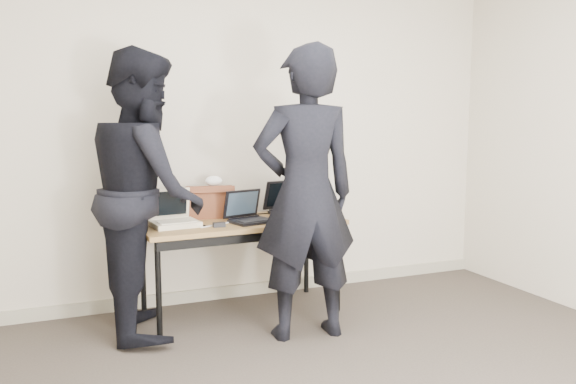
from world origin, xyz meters
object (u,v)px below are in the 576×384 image
laptop_beige (173,218)px  laptop_center (248,215)px  equipment_box (308,204)px  desk (242,229)px  laptop_right (291,206)px  leather_satchel (210,201)px  person_observer (147,193)px  person_typist (305,194)px

laptop_beige → laptop_center: bearing=-12.6°
equipment_box → desk: bearing=-163.0°
laptop_right → leather_satchel: (-0.66, 0.04, 0.07)m
laptop_center → leather_satchel: size_ratio=0.96×
laptop_beige → laptop_right: 1.00m
person_observer → person_typist: bearing=-115.2°
laptop_beige → leather_satchel: laptop_beige is taller
laptop_beige → person_typist: 0.99m
leather_satchel → person_typist: size_ratio=0.19×
laptop_beige → laptop_right: laptop_right is taller
desk → laptop_right: (0.48, 0.19, 0.12)m
laptop_beige → person_observer: (-0.19, -0.06, 0.20)m
desk → person_typist: (0.27, -0.57, 0.32)m
equipment_box → person_observer: size_ratio=0.11×
laptop_center → laptop_right: 0.50m
person_typist → person_observer: (-0.97, 0.52, -0.01)m
laptop_right → person_typist: 0.81m
leather_satchel → person_observer: size_ratio=0.19×
desk → laptop_right: 0.53m
desk → person_observer: 0.77m
laptop_center → person_typist: (0.23, -0.52, 0.21)m
laptop_beige → laptop_center: laptop_beige is taller
laptop_right → person_observer: 1.21m
laptop_center → leather_satchel: leather_satchel is taller
laptop_beige → desk: bearing=-7.9°
desk → laptop_center: laptop_center is taller
desk → leather_satchel: leather_satchel is taller
laptop_center → equipment_box: laptop_center is taller
laptop_beige → laptop_center: 0.55m
person_typist → laptop_center: bearing=-62.0°
laptop_beige → person_observer: person_observer is taller
desk → person_typist: person_typist is taller
laptop_right → person_typist: bearing=-114.5°
equipment_box → person_typist: bearing=-115.4°
desk → laptop_beige: size_ratio=4.37×
laptop_beige → leather_satchel: size_ratio=0.92×
laptop_center → person_observer: size_ratio=0.19×
leather_satchel → equipment_box: bearing=4.9°
desk → laptop_center: 0.13m
desk → laptop_right: bearing=18.6°
leather_satchel → laptop_right: bearing=4.3°
leather_satchel → person_typist: bearing=-53.2°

